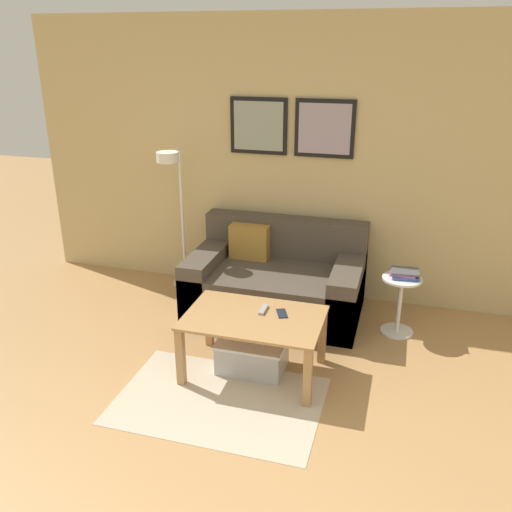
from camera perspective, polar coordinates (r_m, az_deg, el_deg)
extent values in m
cube|color=tan|center=(5.02, 6.44, 9.67)|extent=(5.60, 0.06, 2.55)
cube|color=black|center=(5.04, 0.28, 13.54)|extent=(0.53, 0.02, 0.50)
cube|color=#939E8E|center=(5.03, 0.25, 13.52)|extent=(0.46, 0.01, 0.43)
cube|color=black|center=(4.91, 7.24, 13.16)|extent=(0.53, 0.02, 0.50)
cube|color=#A393A8|center=(4.90, 7.22, 13.14)|extent=(0.46, 0.01, 0.43)
cube|color=#C1B299|center=(3.87, -3.91, -14.90)|extent=(1.40, 0.94, 0.01)
cube|color=#4C4238|center=(4.90, 2.06, -3.67)|extent=(1.52, 0.93, 0.42)
cube|color=#4C4238|center=(5.08, 3.14, 2.06)|extent=(1.52, 0.20, 0.37)
cube|color=#4C4238|center=(5.06, -4.98, -2.18)|extent=(0.24, 0.93, 0.54)
cube|color=#4C4238|center=(4.78, 9.55, -3.89)|extent=(0.24, 0.93, 0.54)
cube|color=#A87A33|center=(5.01, -0.70, 1.49)|extent=(0.36, 0.14, 0.32)
cube|color=#AD7F4C|center=(3.91, -0.24, -6.52)|extent=(0.99, 0.65, 0.02)
cube|color=#AD7F4C|center=(3.94, -7.95, -10.45)|extent=(0.06, 0.06, 0.45)
cube|color=#AD7F4C|center=(3.71, 5.47, -12.61)|extent=(0.06, 0.06, 0.45)
cube|color=#AD7F4C|center=(4.40, -4.95, -6.70)|extent=(0.06, 0.06, 0.45)
cube|color=#AD7F4C|center=(4.19, 6.99, -8.34)|extent=(0.06, 0.06, 0.45)
cube|color=#B2B2B7|center=(4.13, -0.40, -10.43)|extent=(0.49, 0.34, 0.22)
cube|color=silver|center=(4.07, -0.40, -8.98)|extent=(0.51, 0.37, 0.02)
cylinder|color=white|center=(5.58, -7.39, -2.82)|extent=(0.25, 0.25, 0.02)
cylinder|color=white|center=(5.33, -7.74, 3.94)|extent=(0.03, 0.03, 1.36)
cylinder|color=white|center=(5.06, -8.70, 10.87)|extent=(0.02, 0.25, 0.02)
cylinder|color=white|center=(4.95, -9.29, 10.25)|extent=(0.20, 0.20, 0.09)
cylinder|color=white|center=(4.81, 14.58, -7.65)|extent=(0.28, 0.28, 0.01)
cylinder|color=white|center=(4.70, 14.85, -5.06)|extent=(0.04, 0.04, 0.47)
cylinder|color=white|center=(4.60, 15.14, -2.32)|extent=(0.33, 0.33, 0.02)
cube|color=#335199|center=(4.60, 15.44, -2.02)|extent=(0.23, 0.19, 0.03)
cube|color=#8C4C93|center=(4.59, 15.20, -1.75)|extent=(0.20, 0.16, 0.02)
cube|color=#4C4C51|center=(4.59, 15.42, -1.55)|extent=(0.23, 0.19, 0.02)
cube|color=#99999E|center=(3.99, 0.78, -5.66)|extent=(0.04, 0.15, 0.02)
cube|color=#1E2338|center=(3.95, 2.73, -6.05)|extent=(0.12, 0.15, 0.01)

